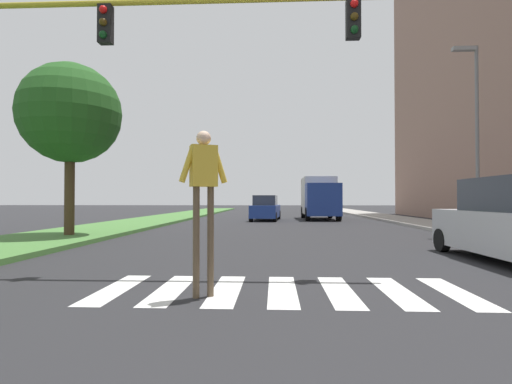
{
  "coord_description": "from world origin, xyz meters",
  "views": [
    {
      "loc": [
        -0.12,
        1.64,
        1.46
      ],
      "look_at": [
        -0.75,
        14.88,
        1.71
      ],
      "focal_mm": 27.67,
      "sensor_mm": 36.0,
      "label": 1
    }
  ],
  "objects_px": {
    "traffic_light_gantry": "(105,59)",
    "pedestrian_performer": "(204,186)",
    "street_lamp_right": "(475,121)",
    "truck_box_delivery": "(319,197)",
    "tree_mid": "(70,114)",
    "sedan_midblock": "(266,209)"
  },
  "relations": [
    {
      "from": "tree_mid",
      "to": "sedan_midblock",
      "type": "distance_m",
      "value": 15.3
    },
    {
      "from": "traffic_light_gantry",
      "to": "pedestrian_performer",
      "type": "distance_m",
      "value": 4.22
    },
    {
      "from": "pedestrian_performer",
      "to": "tree_mid",
      "type": "bearing_deg",
      "value": 127.88
    },
    {
      "from": "sedan_midblock",
      "to": "street_lamp_right",
      "type": "bearing_deg",
      "value": -52.14
    },
    {
      "from": "pedestrian_performer",
      "to": "traffic_light_gantry",
      "type": "bearing_deg",
      "value": 139.36
    },
    {
      "from": "traffic_light_gantry",
      "to": "sedan_midblock",
      "type": "xyz_separation_m",
      "value": [
        2.88,
        19.39,
        -3.58
      ]
    },
    {
      "from": "street_lamp_right",
      "to": "sedan_midblock",
      "type": "xyz_separation_m",
      "value": [
        -8.68,
        11.17,
        -3.79
      ]
    },
    {
      "from": "street_lamp_right",
      "to": "truck_box_delivery",
      "type": "bearing_deg",
      "value": 110.09
    },
    {
      "from": "pedestrian_performer",
      "to": "sedan_midblock",
      "type": "distance_m",
      "value": 21.52
    },
    {
      "from": "tree_mid",
      "to": "street_lamp_right",
      "type": "distance_m",
      "value": 15.79
    },
    {
      "from": "traffic_light_gantry",
      "to": "truck_box_delivery",
      "type": "bearing_deg",
      "value": 72.26
    },
    {
      "from": "tree_mid",
      "to": "street_lamp_right",
      "type": "relative_size",
      "value": 0.85
    },
    {
      "from": "street_lamp_right",
      "to": "truck_box_delivery",
      "type": "relative_size",
      "value": 1.21
    },
    {
      "from": "truck_box_delivery",
      "to": "tree_mid",
      "type": "bearing_deg",
      "value": -126.2
    },
    {
      "from": "tree_mid",
      "to": "truck_box_delivery",
      "type": "distance_m",
      "value": 18.72
    },
    {
      "from": "tree_mid",
      "to": "sedan_midblock",
      "type": "height_order",
      "value": "tree_mid"
    },
    {
      "from": "street_lamp_right",
      "to": "pedestrian_performer",
      "type": "bearing_deg",
      "value": -131.39
    },
    {
      "from": "tree_mid",
      "to": "pedestrian_performer",
      "type": "relative_size",
      "value": 2.56
    },
    {
      "from": "street_lamp_right",
      "to": "sedan_midblock",
      "type": "relative_size",
      "value": 1.64
    },
    {
      "from": "pedestrian_performer",
      "to": "street_lamp_right",
      "type": "bearing_deg",
      "value": 48.61
    },
    {
      "from": "tree_mid",
      "to": "traffic_light_gantry",
      "type": "height_order",
      "value": "tree_mid"
    },
    {
      "from": "tree_mid",
      "to": "sedan_midblock",
      "type": "relative_size",
      "value": 1.4
    }
  ]
}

